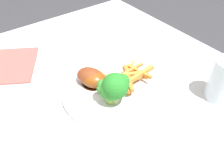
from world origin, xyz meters
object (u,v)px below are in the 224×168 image
(broccoli_floret_middle, at_px, (116,86))
(dining_table, at_px, (109,137))
(chicken_drumstick_far, at_px, (92,77))
(dinner_plate, at_px, (112,92))
(carrot_fries_pile, at_px, (128,77))
(chicken_drumstick_near, at_px, (95,79))
(water_glass, at_px, (224,80))
(broccoli_floret_back, at_px, (109,89))
(broccoli_floret_front, at_px, (116,86))

(broccoli_floret_middle, bearing_deg, dining_table, 87.44)
(chicken_drumstick_far, bearing_deg, dinner_plate, -152.32)
(carrot_fries_pile, bearing_deg, dinner_plate, 92.13)
(chicken_drumstick_near, bearing_deg, water_glass, -132.06)
(dining_table, xyz_separation_m, carrot_fries_pile, (0.04, -0.09, 0.14))
(broccoli_floret_back, relative_size, water_glass, 0.61)
(broccoli_floret_front, bearing_deg, chicken_drumstick_near, 9.39)
(carrot_fries_pile, distance_m, water_glass, 0.23)
(broccoli_floret_front, height_order, chicken_drumstick_far, broccoli_floret_front)
(chicken_drumstick_near, distance_m, water_glass, 0.31)
(chicken_drumstick_near, relative_size, water_glass, 1.20)
(broccoli_floret_front, xyz_separation_m, broccoli_floret_back, (0.00, 0.02, -0.00))
(dinner_plate, bearing_deg, chicken_drumstick_far, 27.68)
(chicken_drumstick_far, xyz_separation_m, water_glass, (-0.22, -0.23, 0.02))
(carrot_fries_pile, relative_size, chicken_drumstick_far, 1.13)
(broccoli_floret_front, relative_size, water_glass, 0.62)
(dining_table, xyz_separation_m, dinner_plate, (0.04, -0.04, 0.12))
(dinner_plate, height_order, broccoli_floret_front, broccoli_floret_front)
(broccoli_floret_front, height_order, water_glass, water_glass)
(carrot_fries_pile, xyz_separation_m, water_glass, (-0.17, -0.15, 0.03))
(dinner_plate, height_order, chicken_drumstick_near, chicken_drumstick_near)
(dinner_plate, bearing_deg, chicken_drumstick_near, 30.63)
(broccoli_floret_back, relative_size, carrot_fries_pile, 0.44)
(dinner_plate, distance_m, chicken_drumstick_near, 0.05)
(dining_table, relative_size, chicken_drumstick_near, 7.95)
(broccoli_floret_front, distance_m, chicken_drumstick_far, 0.08)
(dining_table, xyz_separation_m, broccoli_floret_front, (0.01, -0.02, 0.16))
(carrot_fries_pile, relative_size, water_glass, 1.38)
(dinner_plate, bearing_deg, dining_table, 135.75)
(water_glass, bearing_deg, chicken_drumstick_far, 46.98)
(broccoli_floret_front, xyz_separation_m, water_glass, (-0.14, -0.22, 0.00))
(broccoli_floret_middle, bearing_deg, carrot_fries_pile, -59.92)
(broccoli_floret_front, bearing_deg, broccoli_floret_back, 78.47)
(broccoli_floret_middle, relative_size, chicken_drumstick_near, 0.64)
(dining_table, bearing_deg, water_glass, -118.03)
(broccoli_floret_middle, xyz_separation_m, water_glass, (-0.13, -0.22, -0.01))
(broccoli_floret_back, bearing_deg, dinner_plate, -47.79)
(broccoli_floret_back, height_order, chicken_drumstick_near, broccoli_floret_back)
(broccoli_floret_front, xyz_separation_m, carrot_fries_pile, (0.03, -0.06, -0.03))
(broccoli_floret_back, relative_size, chicken_drumstick_near, 0.51)
(dining_table, height_order, carrot_fries_pile, carrot_fries_pile)
(broccoli_floret_middle, distance_m, chicken_drumstick_near, 0.08)
(dinner_plate, bearing_deg, broccoli_floret_front, 158.28)
(broccoli_floret_back, bearing_deg, dining_table, 146.16)
(dining_table, bearing_deg, broccoli_floret_front, -72.77)
(chicken_drumstick_far, bearing_deg, broccoli_floret_front, -170.23)
(broccoli_floret_back, distance_m, chicken_drumstick_far, 0.08)
(broccoli_floret_back, xyz_separation_m, water_glass, (-0.14, -0.23, 0.00))
(chicken_drumstick_far, relative_size, water_glass, 1.22)
(broccoli_floret_back, relative_size, chicken_drumstick_far, 0.50)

